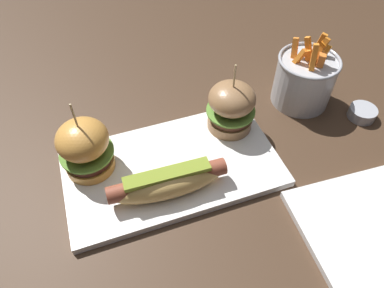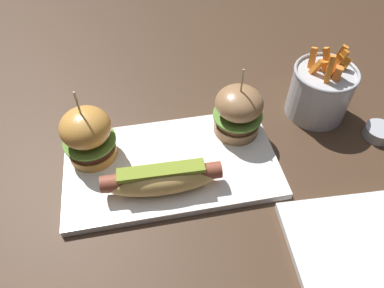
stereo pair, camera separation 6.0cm
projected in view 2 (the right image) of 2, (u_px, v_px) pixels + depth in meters
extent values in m
plane|color=#422D1E|center=(172.00, 167.00, 0.63)|extent=(3.00, 3.00, 0.00)
cube|color=white|center=(171.00, 165.00, 0.63)|extent=(0.37, 0.21, 0.01)
ellipsoid|color=#E0B361|center=(162.00, 179.00, 0.57)|extent=(0.18, 0.06, 0.05)
cylinder|color=brown|center=(162.00, 177.00, 0.57)|extent=(0.19, 0.03, 0.03)
cube|color=olive|center=(161.00, 171.00, 0.55)|extent=(0.14, 0.03, 0.01)
cylinder|color=gold|center=(93.00, 151.00, 0.63)|extent=(0.08, 0.08, 0.02)
cylinder|color=#421F16|center=(91.00, 145.00, 0.61)|extent=(0.08, 0.08, 0.02)
cylinder|color=#609338|center=(89.00, 140.00, 0.61)|extent=(0.09, 0.09, 0.00)
ellipsoid|color=gold|center=(85.00, 127.00, 0.58)|extent=(0.08, 0.08, 0.06)
cylinder|color=tan|center=(79.00, 107.00, 0.55)|extent=(0.00, 0.00, 0.06)
cylinder|color=#966D47|center=(236.00, 126.00, 0.67)|extent=(0.08, 0.08, 0.02)
cylinder|color=#553020|center=(237.00, 119.00, 0.65)|extent=(0.08, 0.08, 0.02)
cylinder|color=#609338|center=(238.00, 115.00, 0.64)|extent=(0.09, 0.09, 0.00)
ellipsoid|color=#966D47|center=(239.00, 103.00, 0.62)|extent=(0.09, 0.09, 0.05)
cylinder|color=tan|center=(242.00, 84.00, 0.59)|extent=(0.00, 0.00, 0.06)
cylinder|color=#B7BABF|center=(320.00, 93.00, 0.69)|extent=(0.12, 0.12, 0.10)
torus|color=#A8AAB2|center=(327.00, 72.00, 0.65)|extent=(0.12, 0.12, 0.01)
cube|color=orange|center=(333.00, 65.00, 0.67)|extent=(0.04, 0.02, 0.08)
cube|color=orange|center=(310.00, 74.00, 0.66)|extent=(0.03, 0.02, 0.07)
cube|color=orange|center=(311.00, 68.00, 0.67)|extent=(0.02, 0.04, 0.08)
cube|color=orange|center=(335.00, 80.00, 0.65)|extent=(0.02, 0.03, 0.07)
cube|color=orange|center=(338.00, 73.00, 0.67)|extent=(0.04, 0.02, 0.06)
cube|color=orange|center=(330.00, 73.00, 0.64)|extent=(0.04, 0.01, 0.09)
cube|color=orange|center=(327.00, 75.00, 0.66)|extent=(0.03, 0.03, 0.06)
cube|color=orange|center=(327.00, 79.00, 0.63)|extent=(0.02, 0.03, 0.09)
cube|color=orange|center=(327.00, 70.00, 0.66)|extent=(0.02, 0.04, 0.08)
cube|color=orange|center=(329.00, 68.00, 0.66)|extent=(0.03, 0.05, 0.09)
cylinder|color=#A8AAB2|center=(380.00, 134.00, 0.67)|extent=(0.05, 0.05, 0.02)
cylinder|color=#9E3323|center=(381.00, 131.00, 0.67)|extent=(0.04, 0.04, 0.00)
cube|color=white|center=(370.00, 261.00, 0.51)|extent=(0.23, 0.23, 0.01)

